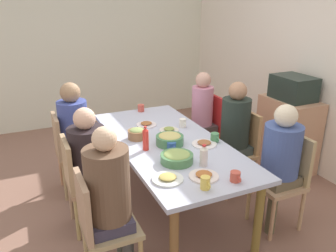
{
  "coord_description": "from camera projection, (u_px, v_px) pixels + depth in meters",
  "views": [
    {
      "loc": [
        2.77,
        -1.24,
        2.04
      ],
      "look_at": [
        0.0,
        0.0,
        0.89
      ],
      "focal_mm": 36.33,
      "sensor_mm": 36.0,
      "label": 1
    }
  ],
  "objects": [
    {
      "name": "plate_3",
      "position": [
        204.0,
        176.0,
        2.62
      ],
      "size": [
        0.23,
        0.23,
        0.04
      ],
      "color": "silver",
      "rests_on": "dining_table"
    },
    {
      "name": "plate_0",
      "position": [
        146.0,
        124.0,
        3.68
      ],
      "size": [
        0.22,
        0.22,
        0.04
      ],
      "color": "white",
      "rests_on": "dining_table"
    },
    {
      "name": "plate_2",
      "position": [
        169.0,
        130.0,
        3.53
      ],
      "size": [
        0.2,
        0.2,
        0.04
      ],
      "color": "silver",
      "rests_on": "dining_table"
    },
    {
      "name": "cup_0",
      "position": [
        235.0,
        177.0,
        2.56
      ],
      "size": [
        0.11,
        0.08,
        0.08
      ],
      "color": "#C44E3D",
      "rests_on": "dining_table"
    },
    {
      "name": "cup_5",
      "position": [
        172.0,
        146.0,
        3.08
      ],
      "size": [
        0.12,
        0.08,
        0.08
      ],
      "color": "#2E579E",
      "rests_on": "dining_table"
    },
    {
      "name": "cup_1",
      "position": [
        183.0,
        123.0,
        3.62
      ],
      "size": [
        0.11,
        0.07,
        0.09
      ],
      "color": "white",
      "rests_on": "dining_table"
    },
    {
      "name": "chair_0",
      "position": [
        81.0,
        179.0,
        3.05
      ],
      "size": [
        0.4,
        0.4,
        0.9
      ],
      "color": "tan",
      "rests_on": "ground_plane"
    },
    {
      "name": "person_4",
      "position": [
        280.0,
        156.0,
        3.0
      ],
      "size": [
        0.33,
        0.33,
        1.2
      ],
      "color": "brown",
      "rests_on": "ground_plane"
    },
    {
      "name": "person_0",
      "position": [
        89.0,
        157.0,
        3.02
      ],
      "size": [
        0.33,
        0.33,
        1.17
      ],
      "color": "#253B43",
      "rests_on": "ground_plane"
    },
    {
      "name": "cup_3",
      "position": [
        141.0,
        108.0,
        4.13
      ],
      "size": [
        0.11,
        0.08,
        0.08
      ],
      "color": "#D15647",
      "rests_on": "dining_table"
    },
    {
      "name": "chair_4",
      "position": [
        285.0,
        176.0,
        3.11
      ],
      "size": [
        0.4,
        0.4,
        0.9
      ],
      "color": "tan",
      "rests_on": "ground_plane"
    },
    {
      "name": "person_2",
      "position": [
        110.0,
        193.0,
        2.4
      ],
      "size": [
        0.32,
        0.32,
        1.25
      ],
      "color": "#3E4238",
      "rests_on": "ground_plane"
    },
    {
      "name": "chair_5",
      "position": [
        68.0,
        149.0,
        3.65
      ],
      "size": [
        0.4,
        0.4,
        0.9
      ],
      "color": "tan",
      "rests_on": "ground_plane"
    },
    {
      "name": "dining_table",
      "position": [
        168.0,
        147.0,
        3.33
      ],
      "size": [
        2.11,
        0.96,
        0.74
      ],
      "color": "silver",
      "rests_on": "ground_plane"
    },
    {
      "name": "microwave",
      "position": [
        293.0,
        88.0,
        4.01
      ],
      "size": [
        0.48,
        0.36,
        0.28
      ],
      "primitive_type": "cube",
      "color": "#1F2D27",
      "rests_on": "side_cabinet"
    },
    {
      "name": "plate_4",
      "position": [
        168.0,
        178.0,
        2.58
      ],
      "size": [
        0.24,
        0.24,
        0.04
      ],
      "color": "white",
      "rests_on": "dining_table"
    },
    {
      "name": "bowl_2",
      "position": [
        170.0,
        139.0,
        3.19
      ],
      "size": [
        0.26,
        0.26,
        0.11
      ],
      "color": "#437F4F",
      "rests_on": "dining_table"
    },
    {
      "name": "cup_2",
      "position": [
        205.0,
        183.0,
        2.45
      ],
      "size": [
        0.11,
        0.07,
        0.1
      ],
      "color": "#E7C453",
      "rests_on": "dining_table"
    },
    {
      "name": "cup_4",
      "position": [
        215.0,
        137.0,
        3.26
      ],
      "size": [
        0.12,
        0.08,
        0.09
      ],
      "color": "#4B8A59",
      "rests_on": "dining_table"
    },
    {
      "name": "chair_1",
      "position": [
        240.0,
        147.0,
        3.71
      ],
      "size": [
        0.4,
        0.4,
        0.9
      ],
      "color": "tan",
      "rests_on": "ground_plane"
    },
    {
      "name": "chair_2",
      "position": [
        99.0,
        223.0,
        2.45
      ],
      "size": [
        0.4,
        0.4,
        0.9
      ],
      "color": "tan",
      "rests_on": "ground_plane"
    },
    {
      "name": "person_3",
      "position": [
        201.0,
        112.0,
        4.21
      ],
      "size": [
        0.3,
        0.3,
        1.21
      ],
      "color": "#404742",
      "rests_on": "ground_plane"
    },
    {
      "name": "bowl_0",
      "position": [
        177.0,
        157.0,
        2.85
      ],
      "size": [
        0.28,
        0.28,
        0.09
      ],
      "color": "#4B814D",
      "rests_on": "dining_table"
    },
    {
      "name": "wall_left",
      "position": [
        95.0,
        45.0,
        5.62
      ],
      "size": [
        0.12,
        4.14,
        2.6
      ],
      "primitive_type": "cube",
      "color": "silver",
      "rests_on": "ground_plane"
    },
    {
      "name": "person_1",
      "position": [
        234.0,
        128.0,
        3.6
      ],
      "size": [
        0.3,
        0.3,
        1.24
      ],
      "color": "#3C453F",
      "rests_on": "ground_plane"
    },
    {
      "name": "bottle_0",
      "position": [
        204.0,
        156.0,
        2.77
      ],
      "size": [
        0.07,
        0.07,
        0.19
      ],
      "color": "silver",
      "rests_on": "dining_table"
    },
    {
      "name": "chair_3",
      "position": [
        207.0,
        126.0,
        4.31
      ],
      "size": [
        0.4,
        0.4,
        0.9
      ],
      "color": "red",
      "rests_on": "ground_plane"
    },
    {
      "name": "bowl_1",
      "position": [
        137.0,
        133.0,
        3.33
      ],
      "size": [
        0.18,
        0.18,
        0.11
      ],
      "color": "#966840",
      "rests_on": "dining_table"
    },
    {
      "name": "plate_1",
      "position": [
        204.0,
        144.0,
        3.2
      ],
      "size": [
        0.23,
        0.23,
        0.04
      ],
      "color": "white",
      "rests_on": "dining_table"
    },
    {
      "name": "person_5",
      "position": [
        75.0,
        128.0,
        3.61
      ],
      "size": [
        0.31,
        0.31,
        1.23
      ],
      "color": "brown",
      "rests_on": "ground_plane"
    },
    {
      "name": "wall_back",
      "position": [
        329.0,
        67.0,
        3.87
      ],
      "size": [
        6.01,
        0.12,
        2.6
      ],
      "primitive_type": "cube",
      "color": "silver",
      "rests_on": "ground_plane"
    },
    {
      "name": "ground_plane",
      "position": [
        168.0,
        205.0,
        3.56
      ],
      "size": [
        6.92,
        6.92,
        0.0
      ],
      "primitive_type": "plane",
      "color": "#886150"
    },
    {
      "name": "bottle_1",
      "position": [
        146.0,
        139.0,
        3.06
      ],
      "size": [
        0.06,
        0.06,
        0.23
      ],
      "color": "red",
      "rests_on": "dining_table"
    },
    {
      "name": "side_cabinet",
      "position": [
        287.0,
        134.0,
        4.22
      ],
      "size": [
        0.7,
        0.44,
        0.9
      ],
      "primitive_type": "cube",
      "color": "tan",
      "rests_on": "ground_plane"
    }
  ]
}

